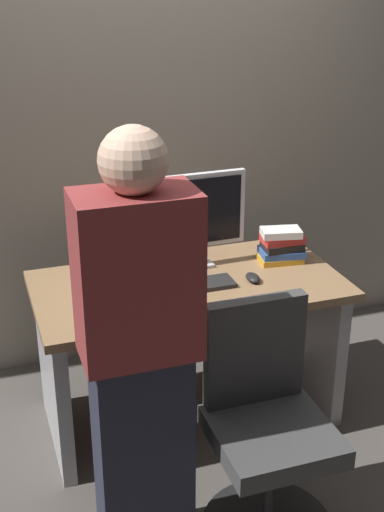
{
  "coord_description": "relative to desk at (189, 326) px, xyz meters",
  "views": [
    {
      "loc": [
        -0.9,
        -2.71,
        2.09
      ],
      "look_at": [
        0.0,
        -0.05,
        0.88
      ],
      "focal_mm": 48.46,
      "sensor_mm": 36.0,
      "label": 1
    }
  ],
  "objects": [
    {
      "name": "desk",
      "position": [
        0.0,
        0.0,
        0.0
      ],
      "size": [
        1.41,
        0.73,
        0.73
      ],
      "color": "#93704C",
      "rests_on": "ground"
    },
    {
      "name": "keyboard",
      "position": [
        -0.03,
        -0.07,
        0.24
      ],
      "size": [
        0.43,
        0.13,
        0.02
      ],
      "primitive_type": "cube",
      "rotation": [
        0.0,
        0.0,
        0.0
      ],
      "color": "#262626",
      "rests_on": "desk"
    },
    {
      "name": "book_stack",
      "position": [
        0.5,
        0.08,
        0.31
      ],
      "size": [
        0.23,
        0.18,
        0.17
      ],
      "color": "gold",
      "rests_on": "desk"
    },
    {
      "name": "office_chair",
      "position": [
        0.05,
        -0.77,
        -0.08
      ],
      "size": [
        0.52,
        0.52,
        0.94
      ],
      "color": "black",
      "rests_on": "ground"
    },
    {
      "name": "cup_near_keyboard",
      "position": [
        -0.45,
        -0.14,
        0.28
      ],
      "size": [
        0.07,
        0.07,
        0.09
      ],
      "primitive_type": "cylinder",
      "color": "silver",
      "rests_on": "desk"
    },
    {
      "name": "wall_back",
      "position": [
        0.0,
        0.78,
        1.0
      ],
      "size": [
        6.4,
        0.1,
        3.0
      ],
      "primitive_type": "cube",
      "color": "#9E9384",
      "rests_on": "ground"
    },
    {
      "name": "monitor",
      "position": [
        0.07,
        0.17,
        0.48
      ],
      "size": [
        0.54,
        0.15,
        0.46
      ],
      "color": "silver",
      "rests_on": "desk"
    },
    {
      "name": "mouse",
      "position": [
        0.28,
        -0.09,
        0.24
      ],
      "size": [
        0.06,
        0.1,
        0.03
      ],
      "primitive_type": "ellipsoid",
      "color": "black",
      "rests_on": "desk"
    },
    {
      "name": "cup_by_monitor",
      "position": [
        -0.45,
        0.13,
        0.27
      ],
      "size": [
        0.07,
        0.07,
        0.08
      ],
      "primitive_type": "cylinder",
      "color": "silver",
      "rests_on": "desk"
    },
    {
      "name": "ground_plane",
      "position": [
        0.0,
        0.0,
        -0.5
      ],
      "size": [
        9.0,
        9.0,
        0.0
      ],
      "primitive_type": "plane",
      "color": "#4C4742"
    },
    {
      "name": "person_at_desk",
      "position": [
        -0.42,
        -0.72,
        0.34
      ],
      "size": [
        0.4,
        0.24,
        1.64
      ],
      "color": "#262838",
      "rests_on": "ground"
    }
  ]
}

